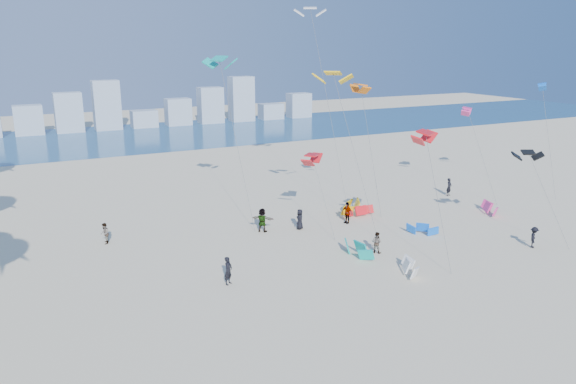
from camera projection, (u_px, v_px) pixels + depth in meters
name	position (u px, v px, depth m)	size (l,w,h in m)	color
ground	(390.00, 383.00, 24.25)	(220.00, 220.00, 0.00)	beige
ocean	(110.00, 139.00, 86.37)	(220.00, 220.00, 0.00)	navy
kitesurfer_near	(228.00, 271.00, 34.04)	(0.65, 0.43, 1.79)	black
kitesurfer_mid	(377.00, 242.00, 39.23)	(0.75, 0.58, 1.54)	gray
kitesurfers_far	(321.00, 220.00, 43.93)	(33.01, 15.87, 1.92)	black
grounded_kites	(394.00, 224.00, 44.17)	(17.23, 15.95, 1.03)	white
flying_kites	(370.00, 91.00, 44.70)	(32.31, 22.20, 18.02)	red
distant_skyline	(91.00, 112.00, 93.68)	(85.00, 3.00, 8.40)	#9EADBF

